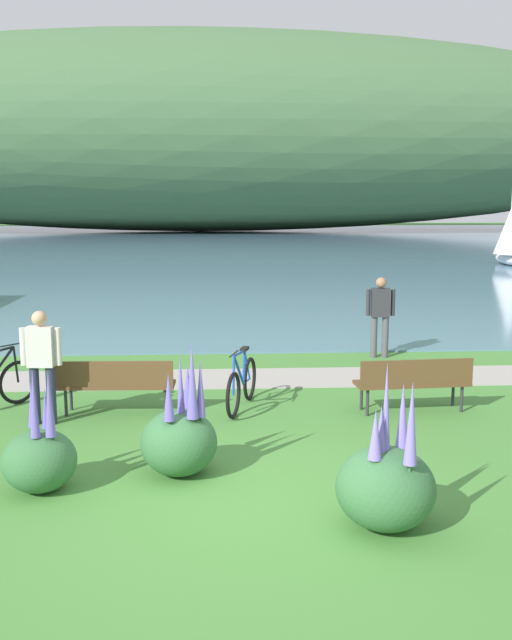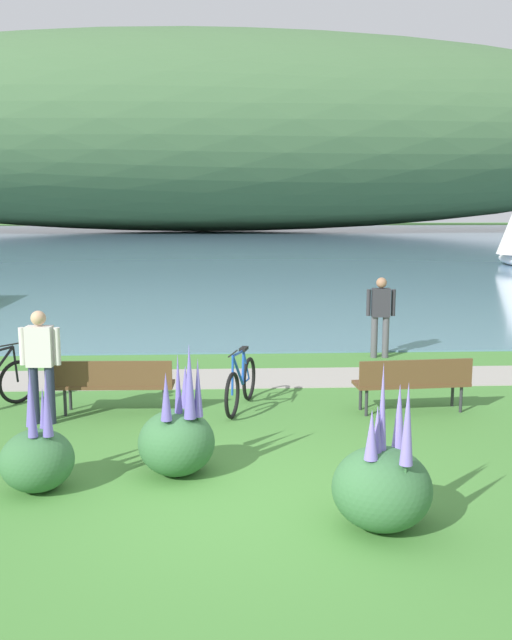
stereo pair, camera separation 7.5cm
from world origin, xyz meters
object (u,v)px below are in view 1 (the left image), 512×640
Objects in this scene: person_at_shoreline at (380,312)px; person_on_the_grass at (41,360)px; park_bench_near_camera at (414,380)px; park_bench_further_along at (116,382)px; bicycle_leaning_near_bench at (242,384)px.

person_at_shoreline is 7.37m from person_on_the_grass.
park_bench_further_along is at bearing 178.34° from park_bench_near_camera.
park_bench_further_along is 6.31m from person_at_shoreline.
person_on_the_grass is at bearing -167.94° from bicycle_leaning_near_bench.
person_at_shoreline is at bearing 35.25° from person_on_the_grass.
park_bench_near_camera is at bearing -95.15° from person_at_shoreline.
bicycle_leaning_near_bench is 1.00× the size of person_on_the_grass.
park_bench_further_along is 1.19m from person_on_the_grass.
person_on_the_grass is (-2.98, -0.64, 0.58)m from bicycle_leaning_near_bench.
person_on_the_grass is at bearing -144.75° from person_at_shoreline.
person_at_shoreline reaches higher than bicycle_leaning_near_bench.
park_bench_further_along is 1.06× the size of person_on_the_grass.
park_bench_near_camera is at bearing 2.98° from person_on_the_grass.
park_bench_further_along is 1.98m from bicycle_leaning_near_bench.
person_on_the_grass is (-6.02, -4.25, 0.00)m from person_at_shoreline.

